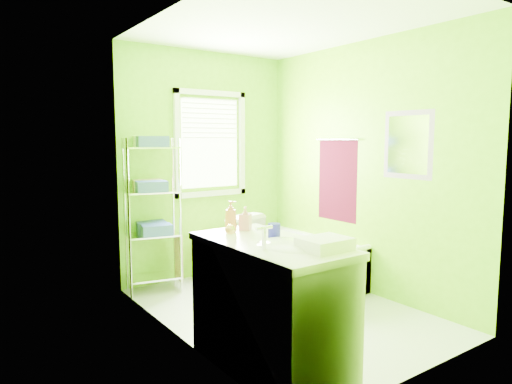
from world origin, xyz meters
TOP-DOWN VIEW (x-y plane):
  - ground at (0.00, 0.00)m, footprint 2.90×2.90m
  - room_envelope at (0.00, 0.00)m, footprint 2.14×2.94m
  - window at (0.05, 1.42)m, footprint 0.92×0.05m
  - door at (-1.04, -1.00)m, footprint 0.09×0.80m
  - right_wall_decor at (1.04, -0.02)m, footprint 0.04×1.48m
  - bathtub at (0.68, 0.63)m, footprint 0.75×1.60m
  - toilet at (-0.03, 0.99)m, footprint 0.63×0.88m
  - vanity at (-0.75, -0.80)m, footprint 0.62×1.21m
  - wire_shelf_unit at (-0.75, 1.25)m, footprint 0.60×0.49m

SIDE VIEW (x-z plane):
  - ground at x=0.00m, z-range 0.00..0.00m
  - bathtub at x=0.68m, z-range -0.09..0.42m
  - toilet at x=-0.03m, z-range 0.00..0.82m
  - vanity at x=-0.75m, z-range -0.09..1.06m
  - wire_shelf_unit at x=-0.75m, z-range 0.18..1.81m
  - door at x=-1.04m, z-range 0.00..2.00m
  - right_wall_decor at x=1.04m, z-range 0.74..1.91m
  - room_envelope at x=0.00m, z-range 0.24..2.86m
  - window at x=0.05m, z-range 1.00..2.22m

